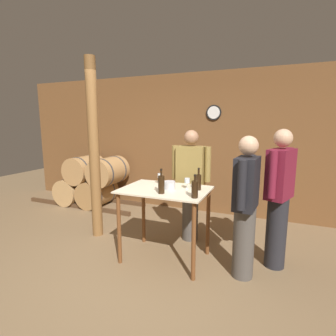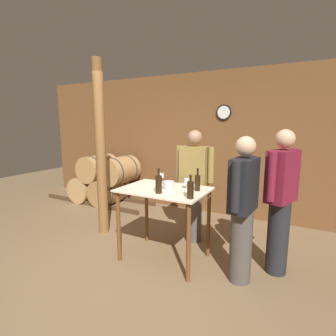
% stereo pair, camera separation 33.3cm
% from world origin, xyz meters
% --- Properties ---
extents(ground_plane, '(14.00, 14.00, 0.00)m').
position_xyz_m(ground_plane, '(0.00, 0.00, 0.00)').
color(ground_plane, brown).
extents(back_wall, '(8.40, 0.08, 2.70)m').
position_xyz_m(back_wall, '(0.00, 2.53, 1.35)').
color(back_wall, brown).
rests_on(back_wall, ground_plane).
extents(barrel_rack, '(2.56, 0.77, 1.07)m').
position_xyz_m(barrel_rack, '(-2.27, 1.98, 0.52)').
color(barrel_rack, '#4C331E').
rests_on(barrel_rack, ground_plane).
extents(tasting_table, '(1.09, 0.77, 0.94)m').
position_xyz_m(tasting_table, '(0.10, 0.50, 0.76)').
color(tasting_table, beige).
rests_on(tasting_table, ground_plane).
extents(wooden_post, '(0.16, 0.16, 2.70)m').
position_xyz_m(wooden_post, '(-1.18, 0.76, 1.35)').
color(wooden_post, brown).
rests_on(wooden_post, ground_plane).
extents(wine_bottle_far_left, '(0.08, 0.08, 0.29)m').
position_xyz_m(wine_bottle_far_left, '(0.14, 0.29, 1.05)').
color(wine_bottle_far_left, black).
rests_on(wine_bottle_far_left, tasting_table).
extents(wine_bottle_left, '(0.07, 0.07, 0.28)m').
position_xyz_m(wine_bottle_left, '(0.50, 0.61, 1.04)').
color(wine_bottle_left, black).
rests_on(wine_bottle_left, tasting_table).
extents(wine_bottle_center, '(0.07, 0.07, 0.26)m').
position_xyz_m(wine_bottle_center, '(0.56, 0.26, 1.04)').
color(wine_bottle_center, black).
rests_on(wine_bottle_center, tasting_table).
extents(wine_glass_near_left, '(0.07, 0.07, 0.14)m').
position_xyz_m(wine_glass_near_left, '(-0.08, 0.72, 1.04)').
color(wine_glass_near_left, silver).
rests_on(wine_glass_near_left, tasting_table).
extents(wine_glass_near_center, '(0.07, 0.07, 0.13)m').
position_xyz_m(wine_glass_near_center, '(0.35, 0.62, 1.04)').
color(wine_glass_near_center, silver).
rests_on(wine_glass_near_center, tasting_table).
extents(ice_bucket, '(0.14, 0.14, 0.10)m').
position_xyz_m(ice_bucket, '(0.16, 0.50, 0.99)').
color(ice_bucket, silver).
rests_on(ice_bucket, tasting_table).
extents(person_host, '(0.34, 0.56, 1.69)m').
position_xyz_m(person_host, '(1.42, 0.84, 0.89)').
color(person_host, '#232328').
rests_on(person_host, ground_plane).
extents(person_visitor_with_scarf, '(0.25, 0.59, 1.62)m').
position_xyz_m(person_visitor_with_scarf, '(1.08, 0.47, 0.86)').
color(person_visitor_with_scarf, '#4C4742').
rests_on(person_visitor_with_scarf, ground_plane).
extents(person_visitor_bearded, '(0.59, 0.24, 1.65)m').
position_xyz_m(person_visitor_bearded, '(0.22, 1.18, 0.87)').
color(person_visitor_bearded, '#4C4742').
rests_on(person_visitor_bearded, ground_plane).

